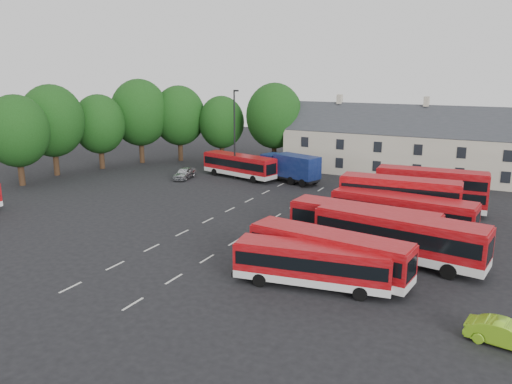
% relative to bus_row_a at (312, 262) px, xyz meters
% --- Properties ---
extents(ground, '(140.00, 140.00, 0.00)m').
position_rel_bus_row_a_xyz_m(ground, '(-13.43, 7.05, -1.65)').
color(ground, black).
rests_on(ground, ground).
extents(lane_markings, '(5.15, 33.80, 0.01)m').
position_rel_bus_row_a_xyz_m(lane_markings, '(-10.93, 9.05, -1.65)').
color(lane_markings, beige).
rests_on(lane_markings, ground).
extents(treeline, '(29.92, 32.59, 12.01)m').
position_rel_bus_row_a_xyz_m(treeline, '(-34.17, 26.41, 5.03)').
color(treeline, black).
rests_on(treeline, ground).
extents(terrace_houses, '(35.70, 7.13, 10.06)m').
position_rel_bus_row_a_xyz_m(terrace_houses, '(0.57, 37.05, 2.21)').
color(terrace_houses, beige).
rests_on(terrace_houses, ground).
extents(bus_row_a, '(9.94, 3.67, 2.75)m').
position_rel_bus_row_a_xyz_m(bus_row_a, '(0.00, 0.00, 0.00)').
color(bus_row_a, silver).
rests_on(bus_row_a, ground).
extents(bus_row_b, '(11.00, 3.70, 3.05)m').
position_rel_bus_row_a_xyz_m(bus_row_b, '(0.41, 1.91, 0.18)').
color(bus_row_b, silver).
rests_on(bus_row_b, ground).
extents(bus_row_c, '(12.16, 4.24, 3.37)m').
position_rel_bus_row_a_xyz_m(bus_row_c, '(3.87, 6.84, 0.37)').
color(bus_row_c, silver).
rests_on(bus_row_c, ground).
extents(bus_row_d, '(11.42, 3.35, 3.19)m').
position_rel_bus_row_a_xyz_m(bus_row_d, '(0.84, 8.71, 0.26)').
color(bus_row_d, silver).
rests_on(bus_row_d, ground).
extents(bus_row_e, '(11.73, 3.76, 3.26)m').
position_rel_bus_row_a_xyz_m(bus_row_e, '(2.86, 13.08, 0.31)').
color(bus_row_e, silver).
rests_on(bus_row_e, ground).
extents(bus_dd_south, '(10.25, 2.92, 4.15)m').
position_rel_bus_row_a_xyz_m(bus_dd_south, '(2.06, 15.73, 0.71)').
color(bus_dd_south, silver).
rests_on(bus_dd_south, ground).
extents(bus_dd_north, '(10.16, 2.93, 4.12)m').
position_rel_bus_row_a_xyz_m(bus_dd_north, '(3.94, 21.14, 0.69)').
color(bus_dd_north, silver).
rests_on(bus_dd_north, ground).
extents(bus_north, '(10.58, 4.74, 2.92)m').
position_rel_bus_row_a_xyz_m(bus_north, '(-19.66, 26.23, 0.10)').
color(bus_north, silver).
rests_on(bus_north, ground).
extents(box_truck, '(8.09, 4.73, 3.38)m').
position_rel_bus_row_a_xyz_m(box_truck, '(-12.99, 26.97, 0.25)').
color(box_truck, black).
rests_on(box_truck, ground).
extents(silver_car, '(2.38, 4.42, 1.43)m').
position_rel_bus_row_a_xyz_m(silver_car, '(-25.51, 22.69, -0.94)').
color(silver_car, '#B1B3B9').
rests_on(silver_car, ground).
extents(lime_car, '(3.94, 1.84, 1.25)m').
position_rel_bus_row_a_xyz_m(lime_car, '(10.96, -2.09, -1.03)').
color(lime_car, '#86CA1F').
rests_on(lime_car, ground).
extents(lamppost, '(0.76, 0.44, 10.90)m').
position_rel_bus_row_a_xyz_m(lamppost, '(-19.79, 25.39, 4.17)').
color(lamppost, black).
rests_on(lamppost, ground).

